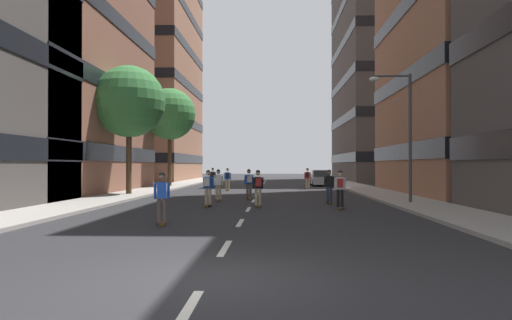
{
  "coord_description": "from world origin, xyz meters",
  "views": [
    {
      "loc": [
        1.21,
        -8.37,
        2.01
      ],
      "look_at": [
        0.0,
        21.65,
        2.33
      ],
      "focal_mm": 33.04,
      "sensor_mm": 36.0,
      "label": 1
    }
  ],
  "objects_px": {
    "skater_4": "(213,176)",
    "skater_7": "(329,185)",
    "skater_0": "(249,182)",
    "skater_2": "(258,186)",
    "skater_9": "(307,177)",
    "street_tree_mid": "(170,114)",
    "parked_car_near": "(321,179)",
    "skater_1": "(208,186)",
    "skater_8": "(162,196)",
    "skater_3": "(228,178)",
    "skater_5": "(340,187)",
    "skater_6": "(218,183)",
    "street_tree_near": "(129,102)",
    "streetlamp_right": "(403,123)"
  },
  "relations": [
    {
      "from": "skater_4",
      "to": "skater_7",
      "type": "height_order",
      "value": "same"
    },
    {
      "from": "skater_0",
      "to": "skater_7",
      "type": "bearing_deg",
      "value": -35.45
    },
    {
      "from": "skater_2",
      "to": "skater_9",
      "type": "distance_m",
      "value": 17.2
    },
    {
      "from": "street_tree_mid",
      "to": "skater_4",
      "type": "xyz_separation_m",
      "value": [
        4.16,
        -1.7,
        -5.62
      ]
    },
    {
      "from": "street_tree_mid",
      "to": "skater_2",
      "type": "relative_size",
      "value": 4.98
    },
    {
      "from": "parked_car_near",
      "to": "skater_0",
      "type": "bearing_deg",
      "value": -108.07
    },
    {
      "from": "skater_1",
      "to": "skater_9",
      "type": "bearing_deg",
      "value": 70.44
    },
    {
      "from": "skater_1",
      "to": "skater_8",
      "type": "bearing_deg",
      "value": -94.55
    },
    {
      "from": "skater_3",
      "to": "skater_5",
      "type": "height_order",
      "value": "same"
    },
    {
      "from": "skater_7",
      "to": "parked_car_near",
      "type": "bearing_deg",
      "value": 85.66
    },
    {
      "from": "skater_3",
      "to": "skater_5",
      "type": "xyz_separation_m",
      "value": [
        6.68,
        -15.19,
        0.0
      ]
    },
    {
      "from": "skater_6",
      "to": "parked_car_near",
      "type": "bearing_deg",
      "value": 68.75
    },
    {
      "from": "skater_1",
      "to": "skater_2",
      "type": "xyz_separation_m",
      "value": [
        2.43,
        -0.08,
        0.0
      ]
    },
    {
      "from": "skater_2",
      "to": "skater_3",
      "type": "distance_m",
      "value": 14.5
    },
    {
      "from": "street_tree_mid",
      "to": "skater_9",
      "type": "height_order",
      "value": "street_tree_mid"
    },
    {
      "from": "parked_car_near",
      "to": "skater_7",
      "type": "distance_m",
      "value": 21.47
    },
    {
      "from": "street_tree_near",
      "to": "skater_9",
      "type": "relative_size",
      "value": 4.72
    },
    {
      "from": "skater_2",
      "to": "skater_8",
      "type": "distance_m",
      "value": 7.53
    },
    {
      "from": "skater_1",
      "to": "skater_8",
      "type": "xyz_separation_m",
      "value": [
        -0.56,
        -7.0,
        -0.03
      ]
    },
    {
      "from": "skater_2",
      "to": "skater_5",
      "type": "bearing_deg",
      "value": -14.59
    },
    {
      "from": "skater_5",
      "to": "skater_2",
      "type": "bearing_deg",
      "value": 165.41
    },
    {
      "from": "skater_4",
      "to": "skater_6",
      "type": "xyz_separation_m",
      "value": [
        2.23,
        -14.37,
        -0.03
      ]
    },
    {
      "from": "skater_3",
      "to": "skater_6",
      "type": "height_order",
      "value": "same"
    },
    {
      "from": "streetlamp_right",
      "to": "skater_8",
      "type": "distance_m",
      "value": 13.69
    },
    {
      "from": "skater_6",
      "to": "skater_8",
      "type": "relative_size",
      "value": 1.0
    },
    {
      "from": "street_tree_near",
      "to": "skater_5",
      "type": "bearing_deg",
      "value": -35.32
    },
    {
      "from": "skater_1",
      "to": "skater_9",
      "type": "distance_m",
      "value": 17.78
    },
    {
      "from": "skater_0",
      "to": "skater_1",
      "type": "relative_size",
      "value": 1.0
    },
    {
      "from": "skater_5",
      "to": "skater_9",
      "type": "relative_size",
      "value": 1.0
    },
    {
      "from": "parked_car_near",
      "to": "skater_0",
      "type": "height_order",
      "value": "skater_0"
    },
    {
      "from": "skater_4",
      "to": "street_tree_near",
      "type": "bearing_deg",
      "value": -112.11
    },
    {
      "from": "skater_1",
      "to": "skater_9",
      "type": "height_order",
      "value": "same"
    },
    {
      "from": "skater_1",
      "to": "skater_6",
      "type": "distance_m",
      "value": 3.7
    },
    {
      "from": "street_tree_near",
      "to": "skater_6",
      "type": "relative_size",
      "value": 4.72
    },
    {
      "from": "skater_0",
      "to": "skater_3",
      "type": "distance_m",
      "value": 9.38
    },
    {
      "from": "skater_7",
      "to": "skater_1",
      "type": "bearing_deg",
      "value": -162.5
    },
    {
      "from": "skater_4",
      "to": "skater_8",
      "type": "relative_size",
      "value": 1.0
    },
    {
      "from": "skater_6",
      "to": "skater_2",
      "type": "bearing_deg",
      "value": -57.86
    },
    {
      "from": "streetlamp_right",
      "to": "skater_6",
      "type": "xyz_separation_m",
      "value": [
        -9.67,
        2.23,
        -3.15
      ]
    },
    {
      "from": "street_tree_near",
      "to": "skater_0",
      "type": "distance_m",
      "value": 9.96
    },
    {
      "from": "skater_8",
      "to": "street_tree_near",
      "type": "bearing_deg",
      "value": 111.3
    },
    {
      "from": "skater_2",
      "to": "skater_3",
      "type": "bearing_deg",
      "value": 101.56
    },
    {
      "from": "skater_4",
      "to": "skater_9",
      "type": "xyz_separation_m",
      "value": [
        8.12,
        -1.32,
        0.0
      ]
    },
    {
      "from": "skater_7",
      "to": "skater_8",
      "type": "bearing_deg",
      "value": -126.61
    },
    {
      "from": "skater_9",
      "to": "streetlamp_right",
      "type": "bearing_deg",
      "value": -76.13
    },
    {
      "from": "skater_1",
      "to": "streetlamp_right",
      "type": "bearing_deg",
      "value": 8.6
    },
    {
      "from": "parked_car_near",
      "to": "street_tree_near",
      "type": "xyz_separation_m",
      "value": [
        -14.02,
        -15.49,
        5.46
      ]
    },
    {
      "from": "streetlamp_right",
      "to": "skater_9",
      "type": "distance_m",
      "value": 16.05
    },
    {
      "from": "streetlamp_right",
      "to": "skater_9",
      "type": "relative_size",
      "value": 3.65
    },
    {
      "from": "skater_1",
      "to": "skater_0",
      "type": "bearing_deg",
      "value": 71.13
    }
  ]
}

